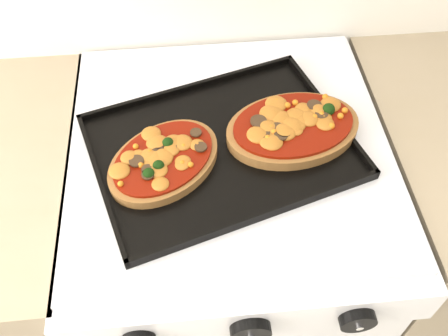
{
  "coord_description": "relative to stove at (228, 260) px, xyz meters",
  "views": [
    {
      "loc": [
        -0.08,
        1.1,
        1.61
      ],
      "look_at": [
        -0.02,
        1.64,
        0.92
      ],
      "focal_mm": 40.0,
      "sensor_mm": 36.0,
      "label": 1
    }
  ],
  "objects": [
    {
      "name": "pizza_right",
      "position": [
        0.12,
        0.0,
        0.48
      ],
      "size": [
        0.27,
        0.21,
        0.04
      ],
      "primitive_type": null,
      "rotation": [
        0.0,
        0.0,
        0.18
      ],
      "color": "olive",
      "rests_on": "baking_tray"
    },
    {
      "name": "control_panel",
      "position": [
        0.0,
        -0.31,
        0.4
      ],
      "size": [
        0.6,
        0.02,
        0.09
      ],
      "primitive_type": "cube",
      "color": "silver",
      "rests_on": "stove"
    },
    {
      "name": "knob_right",
      "position": [
        0.17,
        -0.33,
        0.4
      ],
      "size": [
        0.06,
        0.02,
        0.06
      ],
      "primitive_type": "cylinder",
      "rotation": [
        1.57,
        0.0,
        0.0
      ],
      "color": "black",
      "rests_on": "control_panel"
    },
    {
      "name": "pizza_left",
      "position": [
        -0.12,
        -0.05,
        0.48
      ],
      "size": [
        0.26,
        0.25,
        0.03
      ],
      "primitive_type": null,
      "rotation": [
        0.0,
        0.0,
        0.7
      ],
      "color": "olive",
      "rests_on": "baking_tray"
    },
    {
      "name": "stove",
      "position": [
        0.0,
        0.0,
        0.0
      ],
      "size": [
        0.6,
        0.6,
        0.91
      ],
      "primitive_type": "cube",
      "color": "silver",
      "rests_on": "floor"
    },
    {
      "name": "knob_center",
      "position": [
        -0.0,
        -0.33,
        0.4
      ],
      "size": [
        0.06,
        0.02,
        0.06
      ],
      "primitive_type": "cylinder",
      "rotation": [
        1.57,
        0.0,
        0.0
      ],
      "color": "black",
      "rests_on": "control_panel"
    },
    {
      "name": "baking_tray",
      "position": [
        -0.02,
        -0.01,
        0.47
      ],
      "size": [
        0.53,
        0.45,
        0.02
      ],
      "primitive_type": "cube",
      "rotation": [
        0.0,
        0.0,
        0.3
      ],
      "color": "black",
      "rests_on": "stove"
    }
  ]
}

